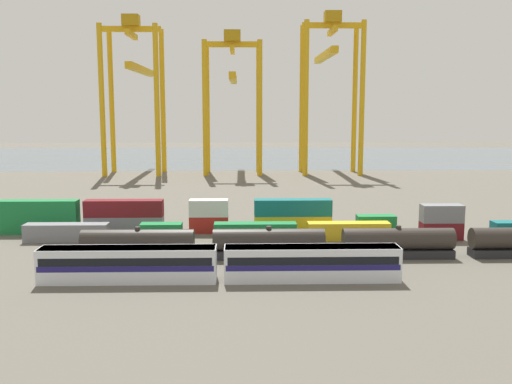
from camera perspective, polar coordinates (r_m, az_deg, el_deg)
The scene contains 22 objects.
ground_plane at distance 122.81m, azimuth -1.53°, elevation -0.59°, with size 420.00×420.00×0.00m, color #5B564C.
harbour_water at distance 231.67m, azimuth -1.46°, elevation 3.62°, with size 400.00×110.00×0.01m, color slate.
passenger_train at distance 63.52m, azimuth -3.64°, elevation -7.13°, with size 40.25×3.14×3.90m.
freight_tank_row at distance 75.51m, azimuth 14.20°, elevation -5.00°, with size 81.63×2.77×4.23m.
shipping_container_0 at distance 86.83m, azimuth -18.66°, elevation -3.91°, with size 12.10×2.44×2.60m, color slate.
shipping_container_1 at distance 83.77m, azimuth -9.58°, elevation -4.02°, with size 6.04×2.44×2.60m, color #197538.
shipping_container_2 at distance 82.93m, azimuth -0.07°, elevation -4.03°, with size 12.10×2.44×2.60m, color #197538.
shipping_container_3 at distance 84.37m, azimuth 9.36°, elevation -3.93°, with size 12.10×2.44×2.60m, color gold.
shipping_container_4 at distance 87.98m, azimuth 18.25°, elevation -3.74°, with size 6.04×2.44×2.60m, color maroon.
shipping_container_5 at distance 87.49m, azimuth 18.33°, elevation -2.07°, with size 6.04×2.44×2.60m, color slate.
shipping_container_7 at distance 93.83m, azimuth -21.11°, elevation -3.14°, with size 12.10×2.44×2.60m, color #197538.
shipping_container_8 at distance 93.37m, azimuth -21.19°, elevation -1.58°, with size 12.10×2.44×2.60m, color #197538.
shipping_container_9 at distance 90.23m, azimuth -13.20°, elevation -3.24°, with size 12.10×2.44×2.60m, color slate.
shipping_container_10 at distance 89.76m, azimuth -13.25°, elevation -1.61°, with size 12.10×2.44×2.60m, color maroon.
shipping_container_11 at distance 88.47m, azimuth -4.80°, elevation -3.27°, with size 6.04×2.44×2.60m, color #AD211C.
shipping_container_12 at distance 87.99m, azimuth -4.82°, elevation -1.61°, with size 6.04×2.44×2.60m, color silver.
shipping_container_13 at distance 88.66m, azimuth 3.74°, elevation -3.24°, with size 12.10×2.44×2.60m, color gold.
shipping_container_14 at distance 88.18m, azimuth 3.76°, elevation -1.58°, with size 12.10×2.44×2.60m, color #146066.
shipping_container_15 at distance 90.78m, azimuth 12.07°, elevation -3.13°, with size 6.04×2.44×2.60m, color #197538.
gantry_crane_west at distance 174.58m, azimuth -12.18°, elevation 11.03°, with size 17.13×41.01×46.17m.
gantry_crane_central at distance 170.89m, azimuth -2.37°, elevation 10.43°, with size 17.29×35.17×41.93m.
gantry_crane_east at distance 173.40m, azimuth 7.51°, elevation 11.64°, with size 17.81×39.00×47.39m.
Camera 1 is at (0.38, -81.32, 19.07)m, focal length 39.42 mm.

